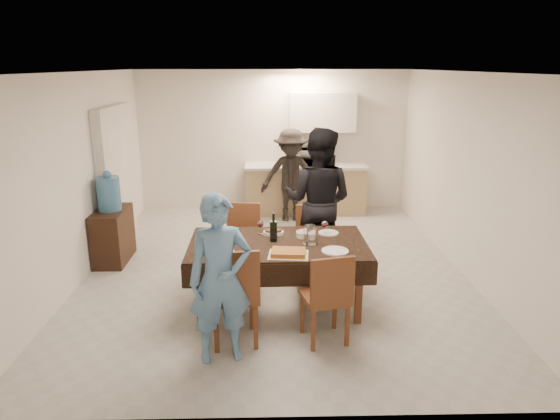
% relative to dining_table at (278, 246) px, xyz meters
% --- Properties ---
extents(floor, '(5.00, 6.00, 0.02)m').
position_rel_dining_table_xyz_m(floor, '(-0.01, 1.09, -0.74)').
color(floor, '#B2B2AD').
rests_on(floor, ground).
extents(ceiling, '(5.00, 6.00, 0.02)m').
position_rel_dining_table_xyz_m(ceiling, '(-0.01, 1.09, 1.86)').
color(ceiling, white).
rests_on(ceiling, wall_back).
extents(wall_back, '(5.00, 0.02, 2.60)m').
position_rel_dining_table_xyz_m(wall_back, '(-0.01, 4.09, 0.56)').
color(wall_back, white).
rests_on(wall_back, floor).
extents(wall_front, '(5.00, 0.02, 2.60)m').
position_rel_dining_table_xyz_m(wall_front, '(-0.01, -1.91, 0.56)').
color(wall_front, white).
rests_on(wall_front, floor).
extents(wall_left, '(0.02, 6.00, 2.60)m').
position_rel_dining_table_xyz_m(wall_left, '(-2.51, 1.09, 0.56)').
color(wall_left, white).
rests_on(wall_left, floor).
extents(wall_right, '(0.02, 6.00, 2.60)m').
position_rel_dining_table_xyz_m(wall_right, '(2.49, 1.09, 0.56)').
color(wall_right, white).
rests_on(wall_right, floor).
extents(stub_partition, '(0.15, 1.40, 2.10)m').
position_rel_dining_table_xyz_m(stub_partition, '(-2.43, 2.29, 0.31)').
color(stub_partition, white).
rests_on(stub_partition, floor).
extents(kitchen_base_cabinet, '(2.20, 0.60, 0.86)m').
position_rel_dining_table_xyz_m(kitchen_base_cabinet, '(0.59, 3.77, -0.31)').
color(kitchen_base_cabinet, '#9F835F').
rests_on(kitchen_base_cabinet, floor).
extents(kitchen_worktop, '(2.24, 0.64, 0.05)m').
position_rel_dining_table_xyz_m(kitchen_worktop, '(0.59, 3.77, 0.15)').
color(kitchen_worktop, beige).
rests_on(kitchen_worktop, kitchen_base_cabinet).
extents(upper_cabinet, '(1.20, 0.34, 0.70)m').
position_rel_dining_table_xyz_m(upper_cabinet, '(0.89, 3.91, 1.11)').
color(upper_cabinet, silver).
rests_on(upper_cabinet, wall_back).
extents(dining_table, '(1.99, 1.18, 0.77)m').
position_rel_dining_table_xyz_m(dining_table, '(0.00, 0.00, 0.00)').
color(dining_table, black).
rests_on(dining_table, floor).
extents(chair_near_left, '(0.53, 0.53, 0.56)m').
position_rel_dining_table_xyz_m(chair_near_left, '(-0.45, -0.85, -0.10)').
color(chair_near_left, brown).
rests_on(chair_near_left, floor).
extents(chair_near_right, '(0.52, 0.53, 0.52)m').
position_rel_dining_table_xyz_m(chair_near_right, '(0.45, -0.84, -0.15)').
color(chair_near_right, brown).
rests_on(chair_near_right, floor).
extents(chair_far_left, '(0.48, 0.48, 0.53)m').
position_rel_dining_table_xyz_m(chair_far_left, '(-0.45, 0.66, -0.14)').
color(chair_far_left, brown).
rests_on(chair_far_left, floor).
extents(chair_far_right, '(0.46, 0.46, 0.51)m').
position_rel_dining_table_xyz_m(chair_far_right, '(0.45, 0.66, -0.16)').
color(chair_far_right, brown).
rests_on(chair_far_right, floor).
extents(console, '(0.40, 0.81, 0.75)m').
position_rel_dining_table_xyz_m(console, '(-2.29, 1.43, -0.36)').
color(console, black).
rests_on(console, floor).
extents(water_jug, '(0.31, 0.31, 0.47)m').
position_rel_dining_table_xyz_m(water_jug, '(-2.29, 1.43, 0.25)').
color(water_jug, '#498ABC').
rests_on(water_jug, console).
extents(wine_bottle, '(0.08, 0.08, 0.33)m').
position_rel_dining_table_xyz_m(wine_bottle, '(-0.05, 0.05, 0.20)').
color(wine_bottle, black).
rests_on(wine_bottle, dining_table).
extents(water_pitcher, '(0.14, 0.14, 0.21)m').
position_rel_dining_table_xyz_m(water_pitcher, '(0.35, -0.05, 0.14)').
color(water_pitcher, white).
rests_on(water_pitcher, dining_table).
extents(savoury_tart, '(0.44, 0.35, 0.05)m').
position_rel_dining_table_xyz_m(savoury_tart, '(0.10, -0.38, 0.06)').
color(savoury_tart, '#B27134').
rests_on(savoury_tart, dining_table).
extents(salad_bowl, '(0.17, 0.17, 0.07)m').
position_rel_dining_table_xyz_m(salad_bowl, '(0.30, 0.18, 0.07)').
color(salad_bowl, white).
rests_on(salad_bowl, dining_table).
extents(mushroom_dish, '(0.22, 0.22, 0.04)m').
position_rel_dining_table_xyz_m(mushroom_dish, '(-0.05, 0.28, 0.05)').
color(mushroom_dish, white).
rests_on(mushroom_dish, dining_table).
extents(wine_glass_a, '(0.08, 0.08, 0.19)m').
position_rel_dining_table_xyz_m(wine_glass_a, '(-0.55, -0.25, 0.13)').
color(wine_glass_a, white).
rests_on(wine_glass_a, dining_table).
extents(wine_glass_b, '(0.08, 0.08, 0.17)m').
position_rel_dining_table_xyz_m(wine_glass_b, '(0.55, 0.25, 0.12)').
color(wine_glass_b, white).
rests_on(wine_glass_b, dining_table).
extents(wine_glass_c, '(0.08, 0.08, 0.17)m').
position_rel_dining_table_xyz_m(wine_glass_c, '(-0.20, 0.30, 0.12)').
color(wine_glass_c, white).
rests_on(wine_glass_c, dining_table).
extents(plate_near_left, '(0.26, 0.26, 0.02)m').
position_rel_dining_table_xyz_m(plate_near_left, '(-0.60, -0.30, 0.04)').
color(plate_near_left, white).
rests_on(plate_near_left, dining_table).
extents(plate_near_right, '(0.29, 0.29, 0.02)m').
position_rel_dining_table_xyz_m(plate_near_right, '(0.60, -0.30, 0.04)').
color(plate_near_right, white).
rests_on(plate_near_right, dining_table).
extents(plate_far_left, '(0.26, 0.26, 0.02)m').
position_rel_dining_table_xyz_m(plate_far_left, '(-0.60, 0.30, 0.04)').
color(plate_far_left, white).
rests_on(plate_far_left, dining_table).
extents(plate_far_right, '(0.24, 0.24, 0.01)m').
position_rel_dining_table_xyz_m(plate_far_right, '(0.60, 0.30, 0.04)').
color(plate_far_right, white).
rests_on(plate_far_right, dining_table).
extents(microwave, '(0.53, 0.36, 0.29)m').
position_rel_dining_table_xyz_m(microwave, '(0.77, 3.77, 0.32)').
color(microwave, silver).
rests_on(microwave, kitchen_worktop).
extents(person_near, '(0.66, 0.51, 1.61)m').
position_rel_dining_table_xyz_m(person_near, '(-0.55, -1.05, 0.07)').
color(person_near, '#5A8AB7').
rests_on(person_near, floor).
extents(person_far, '(1.14, 1.02, 1.92)m').
position_rel_dining_table_xyz_m(person_far, '(0.55, 1.05, 0.23)').
color(person_far, black).
rests_on(person_far, floor).
extents(person_kitchen, '(1.05, 0.60, 1.63)m').
position_rel_dining_table_xyz_m(person_kitchen, '(0.29, 3.32, 0.08)').
color(person_kitchen, black).
rests_on(person_kitchen, floor).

